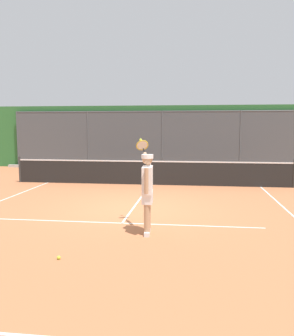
% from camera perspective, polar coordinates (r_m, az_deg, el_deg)
% --- Properties ---
extents(ground_plane, '(60.00, 60.00, 0.00)m').
position_cam_1_polar(ground_plane, '(10.21, -2.22, -6.42)').
color(ground_plane, '#B76B42').
extents(court_line_markings, '(8.58, 10.45, 0.01)m').
position_cam_1_polar(court_line_markings, '(8.39, -4.40, -9.30)').
color(court_line_markings, white).
rests_on(court_line_markings, ground).
extents(fence_backdrop, '(19.45, 1.37, 3.44)m').
position_cam_1_polar(fence_backdrop, '(19.92, 2.55, 4.91)').
color(fence_backdrop, '#474C51').
rests_on(fence_backdrop, ground).
extents(tennis_net, '(11.02, 0.09, 1.07)m').
position_cam_1_polar(tennis_net, '(14.15, 0.54, -0.71)').
color(tennis_net, '#2D2D2D').
rests_on(tennis_net, ground).
extents(tennis_player, '(0.53, 1.41, 2.02)m').
position_cam_1_polar(tennis_player, '(7.64, 0.03, -3.05)').
color(tennis_player, silver).
rests_on(tennis_player, ground).
extents(tennis_ball_by_sideline, '(0.07, 0.07, 0.07)m').
position_cam_1_polar(tennis_ball_by_sideline, '(6.60, -13.89, -13.70)').
color(tennis_ball_by_sideline, '#C1D138').
rests_on(tennis_ball_by_sideline, ground).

